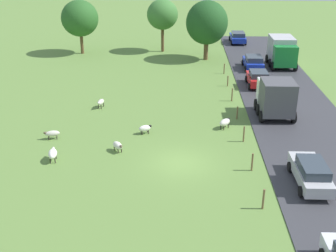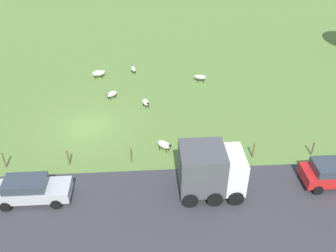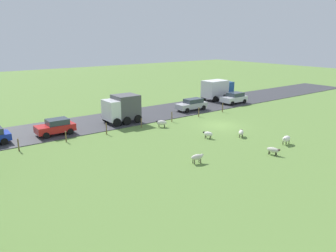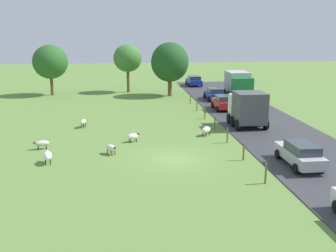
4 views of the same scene
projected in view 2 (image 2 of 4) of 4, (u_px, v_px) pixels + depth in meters
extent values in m
plane|color=olive|center=(89.00, 127.00, 29.33)|extent=(160.00, 160.00, 0.00)
cube|color=#38383D|center=(70.00, 219.00, 21.36)|extent=(8.00, 80.00, 0.06)
ellipsoid|color=beige|center=(201.00, 77.00, 35.43)|extent=(0.64, 1.10, 0.45)
ellipsoid|color=silver|center=(196.00, 76.00, 35.42)|extent=(0.23, 0.29, 0.20)
cylinder|color=#2D2823|center=(198.00, 81.00, 35.56)|extent=(0.07, 0.07, 0.37)
cylinder|color=#2D2823|center=(198.00, 80.00, 35.76)|extent=(0.07, 0.07, 0.37)
cylinder|color=#2D2823|center=(203.00, 81.00, 35.50)|extent=(0.07, 0.07, 0.37)
cylinder|color=#2D2823|center=(204.00, 80.00, 35.70)|extent=(0.07, 0.07, 0.37)
ellipsoid|color=silver|center=(112.00, 94.00, 32.80)|extent=(0.99, 1.10, 0.48)
ellipsoid|color=brown|center=(107.00, 95.00, 32.48)|extent=(0.30, 0.32, 0.20)
cylinder|color=#2D2823|center=(110.00, 99.00, 32.75)|extent=(0.07, 0.07, 0.29)
cylinder|color=#2D2823|center=(109.00, 98.00, 32.92)|extent=(0.07, 0.07, 0.29)
cylinder|color=#2D2823|center=(115.00, 97.00, 33.05)|extent=(0.07, 0.07, 0.29)
cylinder|color=#2D2823|center=(114.00, 96.00, 33.22)|extent=(0.07, 0.07, 0.29)
ellipsoid|color=white|center=(98.00, 73.00, 36.10)|extent=(0.74, 1.23, 0.56)
ellipsoid|color=silver|center=(104.00, 71.00, 36.13)|extent=(0.22, 0.29, 0.20)
cylinder|color=#2D2823|center=(102.00, 76.00, 36.49)|extent=(0.07, 0.07, 0.34)
cylinder|color=#2D2823|center=(102.00, 77.00, 36.25)|extent=(0.07, 0.07, 0.34)
cylinder|color=#2D2823|center=(95.00, 76.00, 36.37)|extent=(0.07, 0.07, 0.34)
cylinder|color=#2D2823|center=(95.00, 78.00, 36.13)|extent=(0.07, 0.07, 0.34)
ellipsoid|color=silver|center=(164.00, 144.00, 26.52)|extent=(1.13, 1.20, 0.54)
ellipsoid|color=black|center=(170.00, 146.00, 26.19)|extent=(0.31, 0.31, 0.20)
cylinder|color=#2D2823|center=(169.00, 149.00, 26.67)|extent=(0.07, 0.07, 0.32)
cylinder|color=#2D2823|center=(166.00, 151.00, 26.48)|extent=(0.07, 0.07, 0.32)
cylinder|color=#2D2823|center=(162.00, 146.00, 26.98)|extent=(0.07, 0.07, 0.32)
cylinder|color=#2D2823|center=(160.00, 148.00, 26.78)|extent=(0.07, 0.07, 0.32)
ellipsoid|color=white|center=(146.00, 102.00, 31.60)|extent=(1.03, 0.82, 0.47)
ellipsoid|color=black|center=(148.00, 103.00, 31.22)|extent=(0.31, 0.27, 0.20)
cylinder|color=#2D2823|center=(148.00, 106.00, 31.65)|extent=(0.07, 0.07, 0.29)
cylinder|color=#2D2823|center=(146.00, 107.00, 31.55)|extent=(0.07, 0.07, 0.29)
cylinder|color=#2D2823|center=(146.00, 104.00, 32.02)|extent=(0.07, 0.07, 0.29)
cylinder|color=#2D2823|center=(143.00, 105.00, 31.91)|extent=(0.07, 0.07, 0.29)
ellipsoid|color=beige|center=(133.00, 69.00, 37.16)|extent=(1.14, 0.72, 0.44)
ellipsoid|color=brown|center=(132.00, 66.00, 37.50)|extent=(0.30, 0.24, 0.20)
cylinder|color=#2D2823|center=(131.00, 71.00, 37.53)|extent=(0.07, 0.07, 0.28)
cylinder|color=#2D2823|center=(134.00, 70.00, 37.59)|extent=(0.07, 0.07, 0.28)
cylinder|color=#2D2823|center=(133.00, 73.00, 37.07)|extent=(0.07, 0.07, 0.28)
cylinder|color=#2D2823|center=(135.00, 73.00, 37.14)|extent=(0.07, 0.07, 0.28)
cylinder|color=brown|center=(4.00, 160.00, 24.89)|extent=(0.12, 0.12, 1.25)
cylinder|color=brown|center=(68.00, 158.00, 25.13)|extent=(0.12, 0.12, 1.23)
cylinder|color=brown|center=(131.00, 155.00, 25.36)|extent=(0.12, 0.12, 1.23)
cylinder|color=brown|center=(193.00, 153.00, 25.63)|extent=(0.12, 0.12, 1.11)
cylinder|color=brown|center=(253.00, 150.00, 25.83)|extent=(0.12, 0.12, 1.22)
cylinder|color=brown|center=(313.00, 148.00, 26.09)|extent=(0.12, 0.12, 1.09)
cube|color=white|center=(233.00, 169.00, 22.49)|extent=(2.58, 1.20, 2.30)
cube|color=#4C4C51|center=(202.00, 168.00, 22.26)|extent=(2.58, 2.71, 2.74)
cylinder|color=black|center=(227.00, 170.00, 24.20)|extent=(0.30, 0.96, 0.96)
cylinder|color=black|center=(236.00, 198.00, 22.07)|extent=(0.30, 0.96, 0.96)
cylinder|color=black|center=(208.00, 171.00, 24.13)|extent=(0.30, 0.96, 0.96)
cylinder|color=black|center=(215.00, 199.00, 22.00)|extent=(0.30, 0.96, 0.96)
cylinder|color=black|center=(186.00, 172.00, 24.05)|extent=(0.30, 0.96, 0.96)
cylinder|color=black|center=(190.00, 200.00, 21.92)|extent=(0.30, 0.96, 0.96)
cube|color=#B7B7BC|center=(33.00, 191.00, 22.30)|extent=(1.71, 4.54, 0.71)
cube|color=#333D47|center=(25.00, 184.00, 21.92)|extent=(1.50, 2.50, 0.56)
cylinder|color=black|center=(61.00, 184.00, 23.28)|extent=(0.22, 0.64, 0.64)
cylinder|color=black|center=(56.00, 204.00, 21.87)|extent=(0.22, 0.64, 0.64)
cylinder|color=black|center=(14.00, 187.00, 23.12)|extent=(0.22, 0.64, 0.64)
cylinder|color=black|center=(5.00, 207.00, 21.71)|extent=(0.22, 0.64, 0.64)
cube|color=red|center=(332.00, 175.00, 23.52)|extent=(1.91, 3.82, 0.72)
cube|color=#333D47|center=(330.00, 167.00, 23.14)|extent=(1.68, 2.10, 0.56)
cylinder|color=black|center=(306.00, 170.00, 24.44)|extent=(0.22, 0.64, 0.64)
cylinder|color=black|center=(318.00, 190.00, 22.87)|extent=(0.22, 0.64, 0.64)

